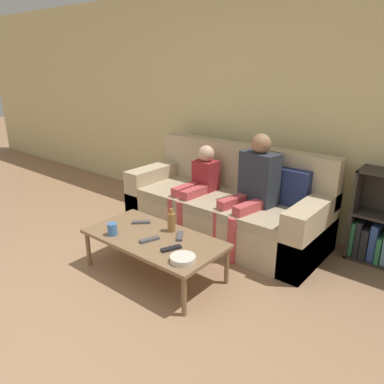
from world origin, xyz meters
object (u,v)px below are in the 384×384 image
coffee_table (154,240)px  tv_remote_1 (141,222)px  couch (226,207)px  tv_remote_0 (149,240)px  bottle (171,222)px  tv_remote_2 (171,248)px  person_adult (253,184)px  person_child (197,184)px  tv_remote_3 (180,236)px  snack_bowl (183,259)px  cup_near (112,229)px

coffee_table → tv_remote_1: bearing=156.2°
couch → tv_remote_0: size_ratio=12.27×
coffee_table → bottle: size_ratio=5.79×
coffee_table → tv_remote_2: size_ratio=7.05×
couch → coffee_table: couch is taller
person_adult → tv_remote_0: (-0.36, -1.07, -0.29)m
person_child → tv_remote_3: person_child is taller
person_adult → coffee_table: bearing=-100.7°
snack_bowl → tv_remote_2: bearing=157.1°
person_adult → person_child: bearing=-165.5°
person_child → tv_remote_3: (0.45, -0.81, -0.18)m
tv_remote_2 → tv_remote_3: same height
person_child → cup_near: person_child is taller
coffee_table → person_child: size_ratio=1.31×
person_adult → couch: bearing=176.4°
tv_remote_0 → tv_remote_2: 0.25m
bottle → snack_bowl: bearing=-38.8°
cup_near → bottle: 0.52m
tv_remote_0 → tv_remote_1: size_ratio=1.14×
person_adult → person_child: (-0.66, -0.05, -0.12)m
coffee_table → person_adult: (0.38, 0.99, 0.34)m
person_child → tv_remote_2: 1.18m
tv_remote_2 → bottle: bottle is taller
bottle → person_child: bearing=112.5°
coffee_table → person_adult: 1.12m
coffee_table → cup_near: size_ratio=11.48×
couch → person_child: couch is taller
coffee_table → tv_remote_0: 0.09m
couch → person_adult: bearing=-13.9°
coffee_table → tv_remote_0: tv_remote_0 is taller
cup_near → tv_remote_1: cup_near is taller
tv_remote_1 → snack_bowl: (0.76, -0.29, 0.01)m
tv_remote_2 → bottle: 0.36m
person_adult → bottle: person_adult is taller
bottle → tv_remote_1: bearing=-171.0°
tv_remote_2 → person_child: bearing=139.9°
person_child → tv_remote_1: person_child is taller
tv_remote_2 → tv_remote_3: size_ratio=1.07×
person_child → bottle: size_ratio=4.43×
person_adult → tv_remote_3: size_ratio=7.02×
person_child → cup_near: (-0.03, -1.15, -0.13)m
tv_remote_2 → snack_bowl: snack_bowl is taller
couch → tv_remote_2: bearing=-77.4°
tv_remote_3 → tv_remote_1: bearing=143.5°
coffee_table → tv_remote_2: bearing=-16.1°
tv_remote_1 → bottle: bearing=54.0°
couch → person_child: 0.40m
coffee_table → tv_remote_2: 0.29m
couch → tv_remote_3: size_ratio=13.16×
person_adult → snack_bowl: (0.09, -1.16, -0.28)m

